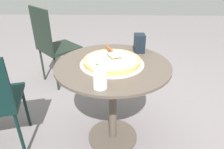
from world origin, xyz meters
TOP-DOWN VIEW (x-y plane):
  - ground_plane at (0.00, 0.00)m, footprint 10.00×10.00m
  - patio_table at (0.00, 0.00)m, footprint 0.80×0.80m
  - pizza_on_tray at (0.00, -0.01)m, footprint 0.44×0.44m
  - pizza_server at (-0.08, -0.01)m, footprint 0.21×0.13m
  - drinking_cup at (0.31, -0.06)m, footprint 0.08×0.08m
  - napkin_dispenser at (-0.23, 0.20)m, footprint 0.10×0.08m
  - patio_chair_far at (-0.92, -0.72)m, footprint 0.56×0.56m

SIDE VIEW (x-z plane):
  - ground_plane at x=0.00m, z-range 0.00..0.00m
  - patio_table at x=0.00m, z-range 0.17..0.85m
  - patio_chair_far at x=-0.92m, z-range 0.06..0.98m
  - pizza_on_tray at x=0.00m, z-range 0.68..0.73m
  - drinking_cup at x=0.31m, z-range 0.69..0.80m
  - pizza_server at x=-0.08m, z-range 0.74..0.76m
  - napkin_dispenser at x=-0.23m, z-range 0.69..0.83m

